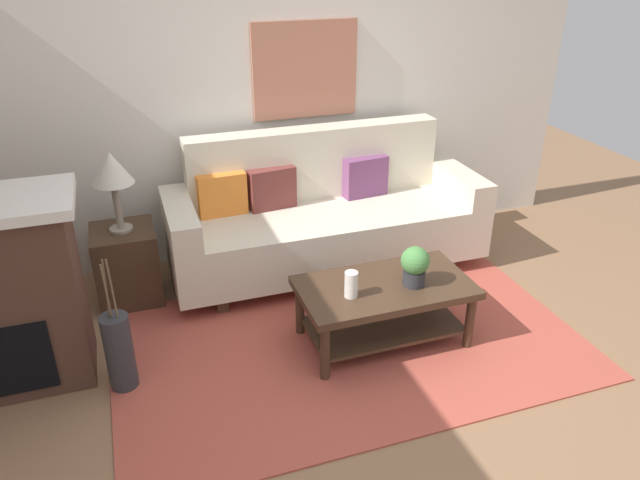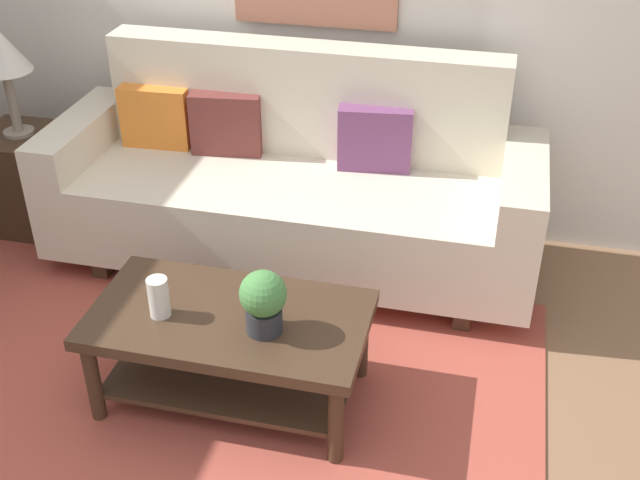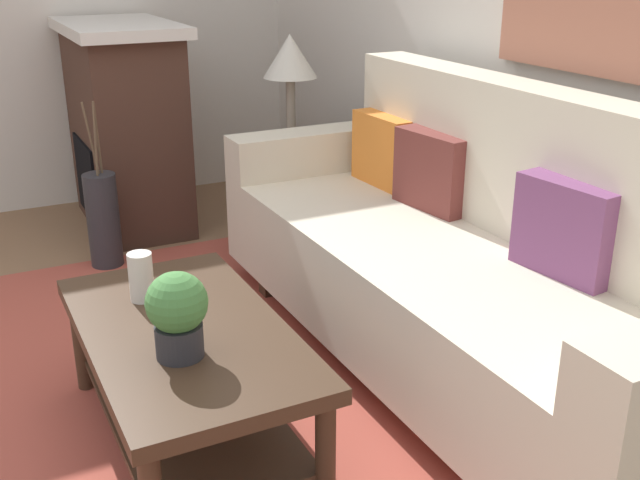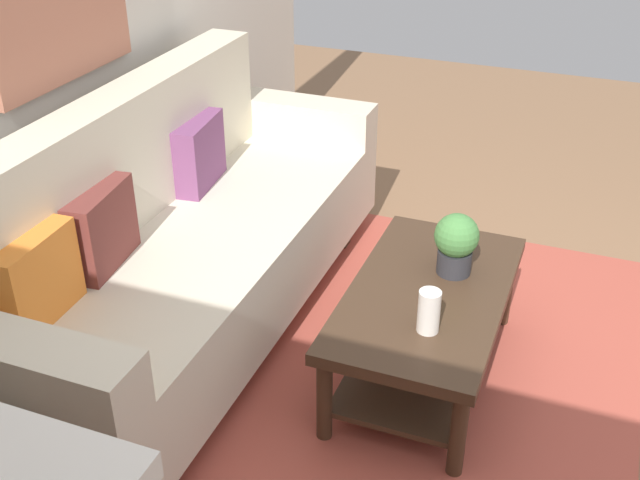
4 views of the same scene
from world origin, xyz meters
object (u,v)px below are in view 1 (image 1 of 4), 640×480
at_px(coffee_table, 384,300).
at_px(table_lamp, 112,171).
at_px(throw_pillow_orange, 222,194).
at_px(throw_pillow_maroon, 272,188).
at_px(side_table, 127,265).
at_px(tabletop_vase, 351,284).
at_px(floor_vase, 120,353).
at_px(potted_plant_tabletop, 415,265).
at_px(couch, 325,217).
at_px(framed_painting, 305,70).
at_px(throw_pillow_plum, 365,177).

relative_size(coffee_table, table_lamp, 1.93).
bearing_deg(throw_pillow_orange, coffee_table, -56.61).
bearing_deg(throw_pillow_maroon, side_table, -173.68).
bearing_deg(tabletop_vase, floor_vase, 174.32).
xyz_separation_m(side_table, table_lamp, (0.00, 0.00, 0.71)).
height_order(tabletop_vase, potted_plant_tabletop, potted_plant_tabletop).
distance_m(throw_pillow_orange, table_lamp, 0.82).
distance_m(couch, framed_painting, 1.14).
height_order(couch, table_lamp, table_lamp).
relative_size(coffee_table, side_table, 1.96).
bearing_deg(table_lamp, tabletop_vase, -41.74).
bearing_deg(throw_pillow_orange, tabletop_vase, -67.06).
height_order(side_table, table_lamp, table_lamp).
relative_size(throw_pillow_maroon, potted_plant_tabletop, 1.37).
height_order(coffee_table, framed_painting, framed_painting).
bearing_deg(coffee_table, couch, 91.28).
distance_m(coffee_table, table_lamp, 1.99).
bearing_deg(throw_pillow_plum, potted_plant_tabletop, -98.67).
bearing_deg(floor_vase, tabletop_vase, -5.68).
height_order(tabletop_vase, framed_painting, framed_painting).
bearing_deg(side_table, table_lamp, 0.00).
xyz_separation_m(couch, throw_pillow_plum, (0.38, 0.12, 0.25)).
height_order(throw_pillow_orange, table_lamp, table_lamp).
bearing_deg(throw_pillow_maroon, table_lamp, -173.68).
height_order(throw_pillow_orange, coffee_table, throw_pillow_orange).
xyz_separation_m(throw_pillow_maroon, tabletop_vase, (0.15, -1.27, -0.17)).
xyz_separation_m(throw_pillow_plum, floor_vase, (-2.00, -1.13, -0.43)).
height_order(throw_pillow_maroon, side_table, throw_pillow_maroon).
relative_size(throw_pillow_orange, side_table, 0.64).
xyz_separation_m(side_table, framed_painting, (1.51, 0.47, 1.20)).
bearing_deg(throw_pillow_orange, table_lamp, -170.46).
relative_size(throw_pillow_orange, framed_painting, 0.43).
distance_m(throw_pillow_maroon, tabletop_vase, 1.28).
distance_m(coffee_table, potted_plant_tabletop, 0.31).
distance_m(throw_pillow_orange, tabletop_vase, 1.38).
bearing_deg(throw_pillow_maroon, throw_pillow_orange, 180.00).
bearing_deg(throw_pillow_plum, side_table, -176.23).
bearing_deg(table_lamp, throw_pillow_maroon, 6.32).
xyz_separation_m(table_lamp, floor_vase, (-0.10, -1.00, -0.75)).
distance_m(throw_pillow_plum, side_table, 1.94).
distance_m(coffee_table, side_table, 1.88).
xyz_separation_m(couch, throw_pillow_maroon, (-0.38, 0.12, 0.25)).
xyz_separation_m(throw_pillow_orange, throw_pillow_maroon, (0.38, 0.00, 0.00)).
height_order(throw_pillow_maroon, framed_painting, framed_painting).
relative_size(throw_pillow_plum, framed_painting, 0.43).
distance_m(side_table, table_lamp, 0.71).
height_order(throw_pillow_orange, side_table, throw_pillow_orange).
relative_size(potted_plant_tabletop, side_table, 0.47).
relative_size(couch, table_lamp, 4.25).
height_order(throw_pillow_plum, potted_plant_tabletop, throw_pillow_plum).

